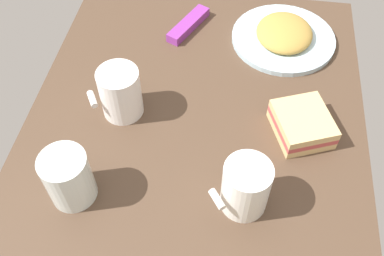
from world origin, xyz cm
name	(u,v)px	position (x,y,z in cm)	size (l,w,h in cm)	color
tabletop	(192,141)	(0.00, 0.00, 1.00)	(90.00, 64.00, 2.00)	#4C3828
plate_of_food	(284,35)	(-29.35, 16.04, 3.44)	(22.59, 22.59, 4.22)	silver
coffee_mug_black	(120,92)	(-4.63, -14.04, 7.15)	(8.31, 9.75, 10.03)	white
coffee_mug_milky	(245,187)	(11.85, 10.19, 7.15)	(8.57, 9.48, 10.02)	white
sandwich_main	(302,124)	(-4.38, 19.67, 4.20)	(13.26, 12.67, 4.40)	#DBB77A
glass_of_milk	(69,180)	(14.18, -17.81, 6.41)	(7.63, 7.63, 9.90)	silver
snack_bar	(188,25)	(-30.47, -5.28, 3.00)	(13.05, 2.96, 2.00)	purple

